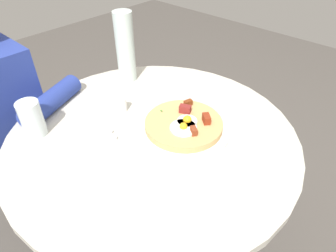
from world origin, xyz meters
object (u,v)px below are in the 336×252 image
Objects in this scene: fork at (85,140)px; salt_shaker at (123,105)px; bread_plate at (253,113)px; knife at (89,147)px; water_bottle at (125,47)px; person_seated at (14,138)px; dining_table at (154,169)px; breakfast_pizza at (184,124)px; pizza_plate at (183,128)px; water_glass at (32,119)px.

fork is 0.19m from salt_shaker.
bread_plate is at bearing -140.16° from salt_shaker.
fork and knife have the same top height.
bread_plate is at bearing -165.92° from water_bottle.
person_seated is at bearing -65.09° from fork.
dining_table is 5.10× the size of knife.
dining_table is 3.39× the size of water_bottle.
salt_shaker is (0.34, 0.29, 0.02)m from bread_plate.
person_seated reaches higher than water_bottle.
breakfast_pizza reaches higher than salt_shaker.
bread_plate is at bearing -117.53° from breakfast_pizza.
pizza_plate is 0.42m from water_bottle.
water_glass is (0.45, 0.56, 0.05)m from bread_plate.
breakfast_pizza is at bearing -164.99° from salt_shaker.
knife is 0.20m from water_glass.
breakfast_pizza is at bearing 165.90° from knife.
breakfast_pizza is 1.37× the size of knife.
bread_plate reaches higher than knife.
water_glass is at bearing -44.24° from fork.
bread_plate is 1.41× the size of water_glass.
knife is (0.27, 0.49, 0.00)m from bread_plate.
fork is 0.42m from water_bottle.
person_seated is at bearing 29.80° from salt_shaker.
pizza_plate is 1.81× the size of bread_plate.
knife is 0.66× the size of water_bottle.
person_seated reaches higher than fork.
dining_table is 0.43m from water_glass.
pizza_plate is 0.31m from fork.
water_glass is (0.33, 0.33, 0.03)m from breakfast_pizza.
person_seated is 6.31× the size of knife.
person_seated is at bearing 25.24° from pizza_plate.
bread_plate reaches higher than fork.
breakfast_pizza is at bearing 159.45° from fork.
fork is at bearing -90.00° from knife.
breakfast_pizza is at bearing 62.47° from bread_plate.
salt_shaker reaches higher than pizza_plate.
breakfast_pizza reaches higher than dining_table.
water_bottle is (0.38, -0.10, 0.13)m from pizza_plate.
water_bottle is (0.32, -0.18, 0.31)m from dining_table.
water_glass is at bearing 178.61° from person_seated.
fork is (0.19, 0.25, -0.02)m from breakfast_pizza.
person_seated is 0.79m from pizza_plate.
water_bottle is 5.56× the size of salt_shaker.
fork reaches higher than dining_table.
knife is 1.54× the size of water_glass.
fork is at bearing 52.89° from breakfast_pizza.
knife is at bearing 90.00° from fork.
breakfast_pizza reaches higher than bread_plate.
pizza_plate is 2.54× the size of water_glass.
person_seated is 0.63m from water_bottle.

